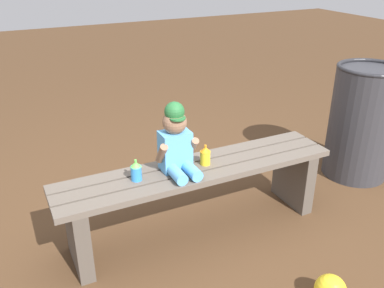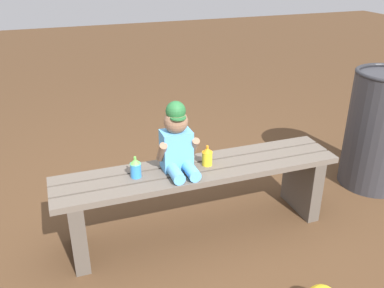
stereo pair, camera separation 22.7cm
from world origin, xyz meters
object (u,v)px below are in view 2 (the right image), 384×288
Objects in this scene: sippy_cup_left at (136,168)px; sippy_cup_right at (207,156)px; child_figure at (177,141)px; trash_bin at (381,130)px; park_bench at (199,188)px.

sippy_cup_right is (0.42, 0.00, 0.00)m from sippy_cup_left.
child_figure is 1.56m from trash_bin.
sippy_cup_left reaches higher than park_bench.
sippy_cup_left is at bearing 180.00° from sippy_cup_right.
sippy_cup_right is at bearing -3.21° from child_figure.
sippy_cup_left and sippy_cup_right have the same top height.
child_figure reaches higher than sippy_cup_left.
sippy_cup_left is at bearing -176.56° from trash_bin.
sippy_cup_right is (0.05, 0.01, 0.20)m from park_bench.
trash_bin is (1.55, 0.10, -0.19)m from child_figure.
park_bench is 0.20m from sippy_cup_right.
trash_bin is at bearing 4.76° from park_bench.
child_figure is 0.47× the size of trash_bin.
child_figure is 3.26× the size of sippy_cup_right.
child_figure is at bearing -176.38° from trash_bin.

